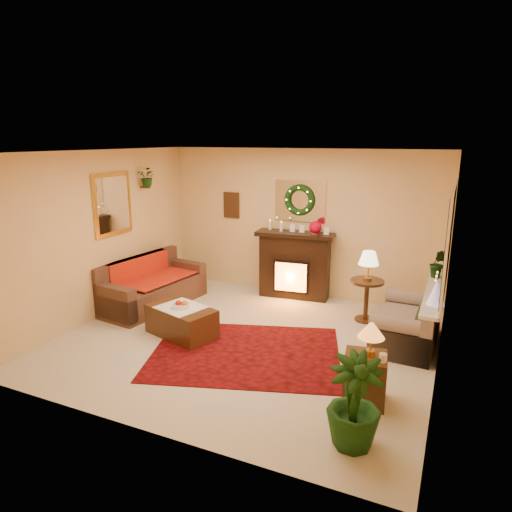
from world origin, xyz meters
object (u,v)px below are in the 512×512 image
at_px(loveseat, 407,315).
at_px(end_table_square, 365,378).
at_px(coffee_table, 182,321).
at_px(fireplace, 295,267).
at_px(side_table_round, 366,301).
at_px(sofa, 152,281).

relative_size(loveseat, end_table_square, 2.50).
bearing_deg(end_table_square, coffee_table, 166.82).
height_order(fireplace, side_table_round, fireplace).
distance_m(fireplace, side_table_round, 1.53).
relative_size(fireplace, coffee_table, 1.20).
height_order(loveseat, coffee_table, loveseat).
bearing_deg(side_table_round, fireplace, 156.31).
xyz_separation_m(fireplace, coffee_table, (-0.92, -2.25, -0.34)).
relative_size(sofa, end_table_square, 3.53).
distance_m(sofa, fireplace, 2.48).
xyz_separation_m(fireplace, side_table_round, (1.39, -0.61, -0.23)).
height_order(fireplace, end_table_square, fireplace).
xyz_separation_m(fireplace, end_table_square, (1.82, -2.89, -0.28)).
height_order(sofa, loveseat, sofa).
distance_m(sofa, loveseat, 4.11).
height_order(side_table_round, end_table_square, side_table_round).
relative_size(sofa, fireplace, 1.56).
height_order(sofa, end_table_square, sofa).
distance_m(side_table_round, coffee_table, 2.84).
relative_size(sofa, side_table_round, 2.87).
bearing_deg(end_table_square, loveseat, 81.88).
bearing_deg(side_table_round, end_table_square, -79.30).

